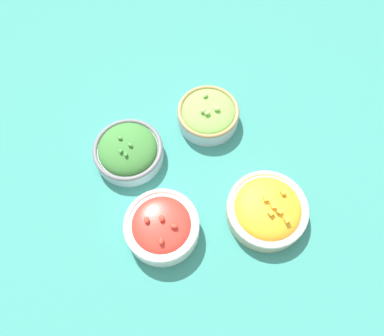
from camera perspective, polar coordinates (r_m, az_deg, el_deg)
The scene contains 5 objects.
ground_plane at distance 0.99m, azimuth -0.00°, elevation -0.73°, with size 3.00×3.00×0.00m, color #337F75.
bowl_broccoli at distance 1.00m, azimuth -9.69°, elevation 2.64°, with size 0.18×0.18×0.08m.
bowl_squash at distance 0.94m, azimuth 11.38°, elevation -6.21°, with size 0.20×0.20×0.08m.
bowl_lettuce at distance 1.04m, azimuth 2.47°, elevation 8.25°, with size 0.17×0.17×0.07m.
bowl_cherry_tomatoes at distance 0.91m, azimuth -4.61°, elevation -8.87°, with size 0.18×0.18×0.08m.
Camera 1 is at (-0.37, 0.17, 0.91)m, focal length 35.00 mm.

